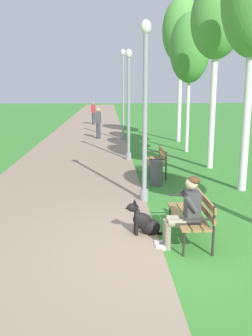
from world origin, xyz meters
TOP-DOWN VIEW (x-y plane):
  - ground_plane at (0.00, 0.00)m, footprint 120.00×120.00m
  - paved_path at (-2.23, 24.00)m, footprint 4.25×60.00m
  - park_bench_near at (0.51, 0.55)m, footprint 0.55×1.50m
  - park_bench_mid at (0.52, 5.60)m, footprint 0.55×1.50m
  - person_seated_on_near_bench at (0.31, 0.23)m, footprint 0.74×0.49m
  - dog_black at (-0.33, 0.75)m, footprint 0.83×0.32m
  - lamp_post_near at (-0.14, 2.85)m, footprint 0.24×0.24m
  - lamp_post_mid at (-0.24, 8.01)m, footprint 0.24×0.24m
  - lamp_post_far at (-0.23, 13.43)m, footprint 0.24×0.24m
  - birch_tree_third at (2.47, 6.60)m, footprint 1.65×1.65m
  - birch_tree_fourth at (2.35, 9.90)m, footprint 1.64×1.78m
  - birch_tree_fifth at (2.58, 13.03)m, footprint 1.86×1.79m
  - litter_bin at (0.34, 4.37)m, footprint 0.36×0.36m
  - pedestrian_distant at (-1.52, 13.96)m, footprint 0.32×0.22m
  - pedestrian_further_distant at (-2.07, 21.71)m, footprint 0.32×0.22m

SIDE VIEW (x-z plane):
  - ground_plane at x=0.00m, z-range 0.00..0.00m
  - paved_path at x=-2.23m, z-range 0.00..0.04m
  - dog_black at x=-0.33m, z-range -0.09..0.61m
  - litter_bin at x=0.34m, z-range 0.00..0.70m
  - park_bench_near at x=0.51m, z-range 0.09..0.94m
  - park_bench_mid at x=0.52m, z-range 0.09..0.94m
  - person_seated_on_near_bench at x=0.31m, z-range 0.06..1.31m
  - pedestrian_distant at x=-1.52m, z-range 0.02..1.67m
  - pedestrian_further_distant at x=-2.07m, z-range 0.02..1.67m
  - lamp_post_mid at x=-0.24m, z-range 0.07..4.10m
  - lamp_post_near at x=-0.14m, z-range 0.07..4.22m
  - lamp_post_far at x=-0.23m, z-range 0.08..4.62m
  - birch_tree_fourth at x=2.35m, z-range 1.41..7.05m
  - birch_tree_third at x=2.47m, z-range 1.72..7.73m
  - birch_tree_fifth at x=2.58m, z-range 1.86..8.79m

